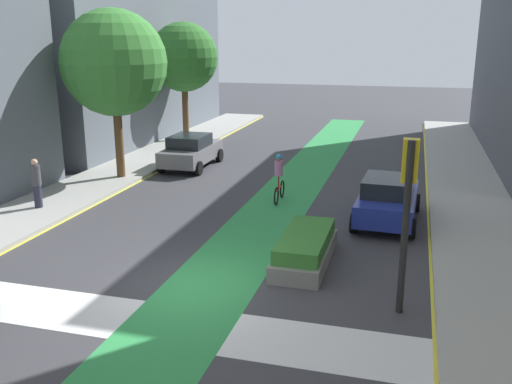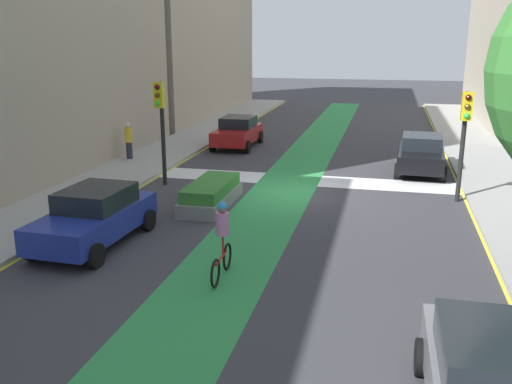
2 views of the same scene
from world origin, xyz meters
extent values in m
plane|color=#38383D|center=(0.00, 0.00, 0.00)|extent=(120.00, 120.00, 0.00)
cube|color=#2D8C47|center=(0.58, 0.00, 0.00)|extent=(2.40, 60.00, 0.01)
cube|color=silver|center=(0.00, -2.00, 0.00)|extent=(12.00, 1.80, 0.01)
cube|color=#9E9E99|center=(7.50, 0.00, 0.07)|extent=(3.00, 60.00, 0.15)
cube|color=yellow|center=(6.00, 0.00, 0.01)|extent=(0.16, 60.00, 0.01)
cube|color=slate|center=(-12.73, 19.19, 7.44)|extent=(7.46, 18.38, 14.88)
cylinder|color=black|center=(5.21, -0.03, 1.99)|extent=(0.16, 0.16, 3.97)
cube|color=gold|center=(5.21, 0.17, 3.50)|extent=(0.35, 0.28, 0.95)
sphere|color=#3F0A0A|center=(5.21, 0.31, 3.80)|extent=(0.20, 0.20, 0.20)
sphere|color=#4C380C|center=(5.21, 0.31, 3.50)|extent=(0.20, 0.20, 0.20)
sphere|color=#26D833|center=(5.21, 0.31, 3.20)|extent=(0.20, 0.20, 0.20)
cube|color=navy|center=(4.59, 6.56, 0.67)|extent=(1.97, 4.27, 0.70)
cube|color=black|center=(4.58, 6.36, 1.29)|extent=(1.68, 2.06, 0.55)
cylinder|color=black|center=(3.75, 8.07, 0.32)|extent=(0.25, 0.65, 0.64)
cylinder|color=black|center=(5.55, 7.99, 0.32)|extent=(0.25, 0.65, 0.64)
cylinder|color=black|center=(3.63, 5.13, 0.32)|extent=(0.25, 0.65, 0.64)
cylinder|color=black|center=(5.42, 5.05, 0.32)|extent=(0.25, 0.65, 0.64)
cube|color=slate|center=(-4.86, 12.44, 0.67)|extent=(1.84, 4.21, 0.70)
cube|color=black|center=(-4.86, 12.24, 1.29)|extent=(1.62, 2.01, 0.55)
cylinder|color=black|center=(-5.77, 13.90, 0.32)|extent=(0.23, 0.64, 0.64)
cylinder|color=black|center=(-3.97, 13.91, 0.32)|extent=(0.23, 0.64, 0.64)
cylinder|color=black|center=(-5.75, 10.96, 0.32)|extent=(0.23, 0.64, 0.64)
cylinder|color=black|center=(-3.95, 10.97, 0.32)|extent=(0.23, 0.64, 0.64)
torus|color=black|center=(0.50, 8.46, 0.34)|extent=(0.07, 0.68, 0.68)
torus|color=black|center=(0.52, 7.41, 0.34)|extent=(0.07, 0.68, 0.68)
cylinder|color=red|center=(0.51, 7.93, 0.52)|extent=(0.08, 0.95, 0.06)
cylinder|color=red|center=(0.51, 7.78, 0.79)|extent=(0.05, 0.05, 0.50)
cylinder|color=#BF72A5|center=(0.51, 7.78, 1.31)|extent=(0.32, 0.32, 0.55)
sphere|color=#8C6647|center=(0.51, 7.78, 1.70)|extent=(0.22, 0.22, 0.22)
sphere|color=#268CCC|center=(0.51, 7.78, 1.74)|extent=(0.23, 0.23, 0.23)
cylinder|color=#262638|center=(-7.50, 4.37, 0.56)|extent=(0.28, 0.28, 0.81)
cylinder|color=#3F3F47|center=(-7.50, 4.37, 1.32)|extent=(0.34, 0.34, 0.72)
sphere|color=tan|center=(-7.50, 4.37, 1.80)|extent=(0.23, 0.23, 0.23)
cylinder|color=brown|center=(-6.91, 9.30, 1.80)|extent=(0.36, 0.36, 3.30)
sphere|color=#387F33|center=(-6.91, 9.30, 5.00)|extent=(4.41, 4.41, 4.41)
cylinder|color=brown|center=(-7.74, 18.76, 1.82)|extent=(0.36, 0.36, 3.35)
sphere|color=#2D6B28|center=(-7.74, 18.76, 4.88)|extent=(3.95, 3.95, 3.95)
cube|color=slate|center=(2.58, 2.27, 0.23)|extent=(1.33, 3.45, 0.45)
cube|color=#33722D|center=(2.58, 2.27, 0.65)|extent=(1.20, 3.11, 0.40)
camera|label=1|loc=(5.20, -12.20, 6.11)|focal=39.67mm
camera|label=2|loc=(-3.15, 19.81, 5.55)|focal=39.37mm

